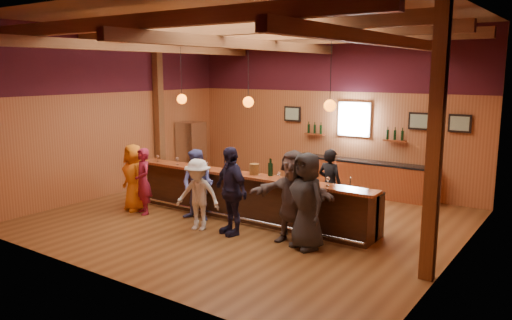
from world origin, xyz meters
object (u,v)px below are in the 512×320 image
object	(u,v)px
customer_orange	(134,177)
customer_white	(198,195)
back_bar_cabinet	(362,178)
customer_denim	(198,185)
customer_brown	(293,197)
ice_bucket	(254,169)
customer_dark	(306,201)
bar_counter	(253,196)
stainless_fridge	(191,150)
customer_redvest	(143,181)
bottle_a	(271,169)
bartender	(330,185)
customer_navy	(231,191)

from	to	relation	value
customer_orange	customer_white	bearing A→B (deg)	11.62
back_bar_cabinet	customer_white	xyz separation A→B (m)	(-1.65, -4.94, 0.30)
customer_denim	customer_brown	bearing A→B (deg)	-14.10
ice_bucket	customer_dark	bearing A→B (deg)	-23.93
back_bar_cabinet	customer_orange	bearing A→B (deg)	-130.30
customer_dark	bar_counter	bearing A→B (deg)	173.47
customer_denim	customer_brown	xyz separation A→B (m)	(2.55, -0.07, 0.11)
customer_denim	customer_white	size ratio (longest dim) A/B	1.06
stainless_fridge	bar_counter	bearing A→B (deg)	-30.76
back_bar_cabinet	customer_redvest	xyz separation A→B (m)	(-3.54, -4.76, 0.32)
ice_bucket	bottle_a	bearing A→B (deg)	12.31
customer_dark	bartender	world-z (taller)	customer_dark
bar_counter	bartender	bearing A→B (deg)	30.95
customer_navy	stainless_fridge	bearing A→B (deg)	161.65
customer_white	bartender	xyz separation A→B (m)	(1.98, 2.27, 0.05)
customer_white	ice_bucket	distance (m)	1.38
bar_counter	stainless_fridge	distance (m)	4.81
bar_counter	customer_orange	size ratio (longest dim) A/B	3.85
customer_brown	bottle_a	bearing A→B (deg)	129.61
customer_redvest	customer_denim	size ratio (longest dim) A/B	0.97
back_bar_cabinet	customer_navy	size ratio (longest dim) A/B	2.15
customer_white	bottle_a	xyz separation A→B (m)	(1.09, 1.19, 0.48)
ice_bucket	customer_orange	bearing A→B (deg)	-164.46
bar_counter	customer_redvest	bearing A→B (deg)	-153.18
customer_orange	customer_redvest	xyz separation A→B (m)	(0.42, -0.09, -0.03)
bar_counter	ice_bucket	xyz separation A→B (m)	(0.23, -0.27, 0.71)
customer_denim	customer_navy	size ratio (longest dim) A/B	0.88
bar_counter	customer_brown	xyz separation A→B (m)	(1.60, -0.89, 0.41)
customer_dark	ice_bucket	world-z (taller)	customer_dark
bartender	bottle_a	world-z (taller)	bartender
back_bar_cabinet	ice_bucket	size ratio (longest dim) A/B	16.71
customer_orange	customer_denim	size ratio (longest dim) A/B	1.00
back_bar_cabinet	bartender	size ratio (longest dim) A/B	2.42
customer_denim	ice_bucket	size ratio (longest dim) A/B	6.84
stainless_fridge	customer_dark	size ratio (longest dim) A/B	0.96
back_bar_cabinet	bartender	xyz separation A→B (m)	(0.33, -2.67, 0.35)
bartender	ice_bucket	xyz separation A→B (m)	(-1.28, -1.17, 0.40)
customer_orange	customer_dark	size ratio (longest dim) A/B	0.87
stainless_fridge	customer_dark	distance (m)	7.03
customer_redvest	bar_counter	bearing A→B (deg)	52.05
back_bar_cabinet	bartender	distance (m)	2.71
stainless_fridge	customer_dark	bearing A→B (deg)	-29.81
stainless_fridge	customer_white	xyz separation A→B (m)	(3.65, -3.82, -0.13)
bar_counter	ice_bucket	size ratio (longest dim) A/B	26.31
customer_navy	bottle_a	size ratio (longest dim) A/B	4.91
customer_denim	stainless_fridge	bearing A→B (deg)	121.41
customer_redvest	bartender	size ratio (longest dim) A/B	0.96
stainless_fridge	ice_bucket	bearing A→B (deg)	-32.01
customer_denim	bottle_a	distance (m)	1.75
back_bar_cabinet	stainless_fridge	distance (m)	5.43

